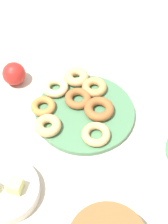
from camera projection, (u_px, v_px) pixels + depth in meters
The scene contains 13 objects.
ground_plane at pixel (85, 114), 1.05m from camera, with size 2.40×2.40×0.00m, color beige.
donut_plate at pixel (85, 112), 1.05m from camera, with size 0.31×0.31×0.02m, color #4C7F56.
donut_0 at pixel (96, 134), 0.97m from camera, with size 0.09×0.09×0.02m, color tan.
donut_1 at pixel (78, 98), 1.06m from camera, with size 0.09×0.09×0.02m, color #995B2D.
donut_2 at pixel (76, 77), 1.11m from camera, with size 0.08×0.08×0.03m, color tan.
donut_3 at pixel (99, 109), 1.03m from camera, with size 0.09×0.09×0.03m, color #995B2D.
donut_4 at pixel (48, 126), 0.99m from camera, with size 0.08×0.08×0.03m, color tan.
donut_5 at pixel (55, 87), 1.09m from camera, with size 0.09×0.09×0.03m, color #EABC84.
donut_6 at pixel (94, 87), 1.09m from camera, with size 0.08×0.08×0.03m, color tan.
donut_7 at pixel (43, 106), 1.04m from camera, with size 0.08×0.08×0.02m, color #BC7A3D.
fruit_bowl at pixel (6, 190), 0.87m from camera, with size 0.18×0.18×0.04m, color silver.
melon_chunk_left at pixel (15, 186), 0.84m from camera, with size 0.04×0.04×0.04m, color #DBD67A.
apple at pixel (14, 74), 1.11m from camera, with size 0.08×0.08×0.08m, color red.
Camera 1 is at (-0.07, 0.65, 0.83)m, focal length 52.94 mm.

